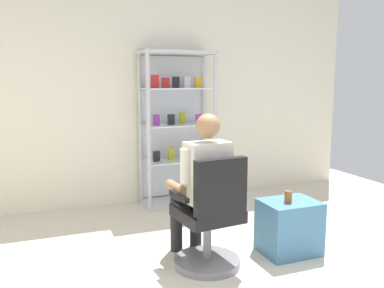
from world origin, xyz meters
name	(u,v)px	position (x,y,z in m)	size (l,w,h in m)	color
back_wall	(140,96)	(0.00, 3.00, 1.35)	(6.00, 0.10, 2.70)	silver
display_cabinet_main	(176,127)	(0.40, 2.76, 0.97)	(0.90, 0.45, 1.90)	#B7B7BC
office_chair	(211,223)	(0.05, 0.87, 0.39)	(0.59, 0.56, 0.96)	slate
seated_shopkeeper	(201,181)	(0.03, 1.03, 0.71)	(0.52, 0.59, 1.29)	black
storage_crate	(289,227)	(0.83, 0.89, 0.24)	(0.50, 0.40, 0.49)	teal
tea_glass	(288,197)	(0.79, 0.86, 0.54)	(0.07, 0.07, 0.11)	brown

